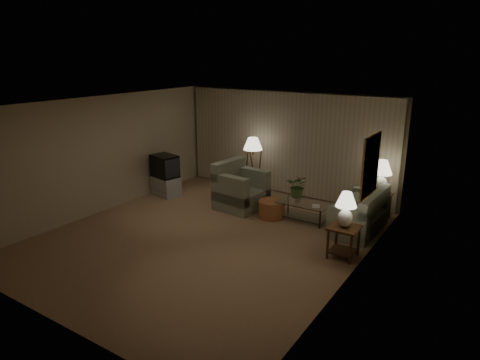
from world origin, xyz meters
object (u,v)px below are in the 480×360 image
object	(u,v)px
armchair	(241,190)
tv_cabinet	(166,186)
sofa	(359,215)
side_table_near	(344,236)
floor_lamp	(253,165)
vase	(298,198)
table_lamp_far	(382,174)
table_lamp_near	(346,206)
coffee_table	(303,209)
crt_tv	(165,166)
side_table_far	(379,202)
ottoman	(272,209)

from	to	relation	value
armchair	tv_cabinet	world-z (taller)	armchair
sofa	side_table_near	world-z (taller)	sofa
floor_lamp	vase	size ratio (longest dim) A/B	10.25
table_lamp_far	vase	world-z (taller)	table_lamp_far
table_lamp_near	coffee_table	world-z (taller)	table_lamp_near
coffee_table	crt_tv	world-z (taller)	crt_tv
tv_cabinet	vase	distance (m)	3.69
vase	crt_tv	bearing A→B (deg)	-174.64
side_table_near	table_lamp_near	world-z (taller)	table_lamp_near
side_table_near	table_lamp_far	bearing A→B (deg)	90.00
side_table_far	table_lamp_far	distance (m)	0.65
tv_cabinet	ottoman	bearing A→B (deg)	14.59
ottoman	side_table_near	bearing A→B (deg)	-26.37
armchair	table_lamp_far	xyz separation A→B (m)	(2.98, 1.12, 0.61)
crt_tv	vase	size ratio (longest dim) A/B	5.13
side_table_far	table_lamp_near	world-z (taller)	table_lamp_near
sofa	table_lamp_near	world-z (taller)	table_lamp_near
coffee_table	vase	xyz separation A→B (m)	(-0.15, -0.00, 0.21)
ottoman	vase	distance (m)	0.65
tv_cabinet	ottoman	xyz separation A→B (m)	(3.13, 0.12, -0.05)
ottoman	sofa	bearing A→B (deg)	9.65
armchair	ottoman	distance (m)	0.96
sofa	floor_lamp	bearing A→B (deg)	-104.06
side_table_near	table_lamp_near	xyz separation A→B (m)	(-0.00, 0.00, 0.58)
vase	side_table_near	bearing A→B (deg)	-39.22
table_lamp_near	ottoman	world-z (taller)	table_lamp_near
sofa	table_lamp_far	world-z (taller)	table_lamp_far
armchair	crt_tv	size ratio (longest dim) A/B	1.64
ottoman	coffee_table	bearing A→B (deg)	18.26
coffee_table	crt_tv	size ratio (longest dim) A/B	1.49
floor_lamp	tv_cabinet	bearing A→B (deg)	-145.77
side_table_near	coffee_table	distance (m)	1.87
side_table_far	vase	xyz separation A→B (m)	(-1.53, -1.02, 0.09)
sofa	coffee_table	world-z (taller)	sofa
sofa	coffee_table	xyz separation A→B (m)	(-1.23, -0.10, -0.08)
side_table_near	coffee_table	world-z (taller)	side_table_near
table_lamp_far	floor_lamp	distance (m)	3.31
armchair	coffee_table	bearing A→B (deg)	-81.01
coffee_table	ottoman	size ratio (longest dim) A/B	1.91
table_lamp_near	vase	size ratio (longest dim) A/B	4.41
sofa	armchair	xyz separation A→B (m)	(-2.83, -0.20, 0.09)
side_table_near	ottoman	size ratio (longest dim) A/B	1.00
sofa	table_lamp_near	xyz separation A→B (m)	(0.15, -1.35, 0.63)
side_table_near	crt_tv	world-z (taller)	crt_tv
coffee_table	tv_cabinet	xyz separation A→B (m)	(-3.82, -0.34, -0.03)
table_lamp_far	tv_cabinet	bearing A→B (deg)	-165.28
side_table_far	coffee_table	bearing A→B (deg)	-143.51
sofa	side_table_far	distance (m)	0.94
side_table_near	coffee_table	bearing A→B (deg)	137.86
side_table_near	side_table_far	world-z (taller)	same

